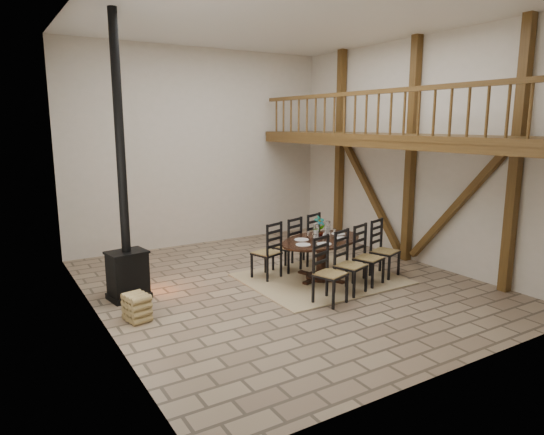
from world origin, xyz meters
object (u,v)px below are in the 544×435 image
log_stack (137,307)px  wood_stove (126,239)px  dining_table (325,260)px  log_basket (121,286)px

log_stack → wood_stove: bearing=81.3°
dining_table → log_basket: size_ratio=6.08×
dining_table → wood_stove: (-3.68, 1.03, 0.70)m
dining_table → wood_stove: 3.89m
wood_stove → log_basket: wood_stove is taller
dining_table → wood_stove: size_ratio=0.56×
dining_table → log_basket: dining_table is taller
wood_stove → log_stack: size_ratio=9.88×
log_stack → dining_table: bearing=1.0°
dining_table → log_stack: size_ratio=5.57×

